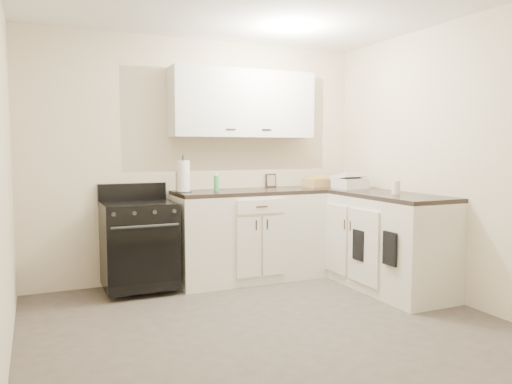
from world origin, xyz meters
name	(u,v)px	position (x,y,z in m)	size (l,w,h in m)	color
floor	(276,332)	(0.00, 0.00, 0.00)	(3.60, 3.60, 0.00)	#473F38
wall_back	(201,160)	(0.00, 1.80, 1.25)	(3.60, 3.60, 0.00)	beige
wall_right	(461,162)	(1.80, 0.00, 1.25)	(3.60, 3.60, 0.00)	beige
wall_front	(476,179)	(0.00, -1.80, 1.25)	(3.60, 3.60, 0.00)	beige
base_cabinets_back	(249,236)	(0.43, 1.50, 0.45)	(1.55, 0.60, 0.90)	silver
base_cabinets_right	(371,239)	(1.50, 0.85, 0.45)	(0.60, 1.90, 0.90)	silver
countertop_back	(249,192)	(0.43, 1.50, 0.92)	(1.55, 0.60, 0.04)	black
countertop_right	(372,193)	(1.50, 0.85, 0.92)	(0.60, 1.90, 0.04)	black
upper_cabinets	(243,104)	(0.43, 1.65, 1.84)	(1.55, 0.30, 0.70)	silver
stove	(139,244)	(-0.73, 1.48, 0.46)	(0.67, 0.57, 0.81)	black
knife_block	(182,182)	(-0.27, 1.58, 1.04)	(0.09, 0.08, 0.20)	tan
paper_towel	(183,176)	(-0.27, 1.53, 1.10)	(0.13, 0.13, 0.31)	white
soap_bottle	(216,183)	(0.06, 1.49, 1.02)	(0.05, 0.05, 0.16)	#40A758
picture_frame	(271,180)	(0.80, 1.76, 1.02)	(0.12, 0.02, 0.15)	black
wicker_basket	(317,183)	(1.29, 1.56, 0.99)	(0.29, 0.20, 0.10)	tan
countertop_grill	(350,184)	(1.49, 1.22, 1.00)	(0.30, 0.28, 0.11)	silver
glass_jar	(396,188)	(1.50, 0.49, 1.00)	(0.08, 0.08, 0.13)	silver
oven_mitt_near	(390,249)	(1.18, 0.16, 0.51)	(0.02, 0.17, 0.29)	black
oven_mitt_far	(359,245)	(1.18, 0.61, 0.46)	(0.02, 0.17, 0.29)	black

